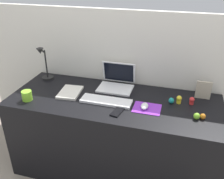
{
  "coord_description": "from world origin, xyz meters",
  "views": [
    {
      "loc": [
        0.47,
        -1.69,
        1.74
      ],
      "look_at": [
        -0.02,
        0.0,
        0.83
      ],
      "focal_mm": 39.68,
      "sensor_mm": 36.0,
      "label": 1
    }
  ],
  "objects_px": {
    "cell_phone": "(117,112)",
    "toy_figurine_teal": "(171,101)",
    "mouse": "(145,106)",
    "toy_figurine_yellow": "(179,99)",
    "toy_figurine_orange": "(203,116)",
    "keyboard": "(106,101)",
    "laptop": "(117,81)",
    "desk_lamp": "(44,65)",
    "notebook_pad": "(70,92)",
    "coffee_mug": "(27,96)",
    "toy_figurine_lime": "(197,116)",
    "toy_figurine_red": "(192,100)",
    "picture_frame": "(203,90)"
  },
  "relations": [
    {
      "from": "mouse",
      "to": "toy_figurine_teal",
      "type": "height_order",
      "value": "toy_figurine_teal"
    },
    {
      "from": "picture_frame",
      "to": "toy_figurine_yellow",
      "type": "distance_m",
      "value": 0.23
    },
    {
      "from": "laptop",
      "to": "toy_figurine_yellow",
      "type": "relative_size",
      "value": 4.6
    },
    {
      "from": "coffee_mug",
      "to": "toy_figurine_yellow",
      "type": "height_order",
      "value": "coffee_mug"
    },
    {
      "from": "keyboard",
      "to": "desk_lamp",
      "type": "distance_m",
      "value": 0.73
    },
    {
      "from": "mouse",
      "to": "cell_phone",
      "type": "relative_size",
      "value": 0.75
    },
    {
      "from": "mouse",
      "to": "toy_figurine_yellow",
      "type": "bearing_deg",
      "value": 32.27
    },
    {
      "from": "laptop",
      "to": "desk_lamp",
      "type": "xyz_separation_m",
      "value": [
        -0.68,
        -0.04,
        0.1
      ]
    },
    {
      "from": "keyboard",
      "to": "mouse",
      "type": "xyz_separation_m",
      "value": [
        0.31,
        -0.01,
        0.01
      ]
    },
    {
      "from": "cell_phone",
      "to": "desk_lamp",
      "type": "bearing_deg",
      "value": 166.43
    },
    {
      "from": "mouse",
      "to": "toy_figurine_red",
      "type": "xyz_separation_m",
      "value": [
        0.35,
        0.17,
        0.01
      ]
    },
    {
      "from": "toy_figurine_orange",
      "to": "desk_lamp",
      "type": "bearing_deg",
      "value": 168.66
    },
    {
      "from": "coffee_mug",
      "to": "toy_figurine_orange",
      "type": "bearing_deg",
      "value": 4.49
    },
    {
      "from": "toy_figurine_lime",
      "to": "toy_figurine_orange",
      "type": "relative_size",
      "value": 1.13
    },
    {
      "from": "coffee_mug",
      "to": "toy_figurine_lime",
      "type": "distance_m",
      "value": 1.32
    },
    {
      "from": "toy_figurine_orange",
      "to": "keyboard",
      "type": "bearing_deg",
      "value": 177.11
    },
    {
      "from": "keyboard",
      "to": "cell_phone",
      "type": "distance_m",
      "value": 0.18
    },
    {
      "from": "keyboard",
      "to": "cell_phone",
      "type": "xyz_separation_m",
      "value": [
        0.13,
        -0.13,
        -0.01
      ]
    },
    {
      "from": "toy_figurine_red",
      "to": "toy_figurine_lime",
      "type": "height_order",
      "value": "toy_figurine_red"
    },
    {
      "from": "mouse",
      "to": "toy_figurine_lime",
      "type": "xyz_separation_m",
      "value": [
        0.38,
        -0.04,
        0.0
      ]
    },
    {
      "from": "laptop",
      "to": "toy_figurine_orange",
      "type": "bearing_deg",
      "value": -24.32
    },
    {
      "from": "coffee_mug",
      "to": "toy_figurine_orange",
      "type": "height_order",
      "value": "coffee_mug"
    },
    {
      "from": "laptop",
      "to": "keyboard",
      "type": "relative_size",
      "value": 0.73
    },
    {
      "from": "mouse",
      "to": "toy_figurine_teal",
      "type": "bearing_deg",
      "value": 35.85
    },
    {
      "from": "mouse",
      "to": "toy_figurine_orange",
      "type": "distance_m",
      "value": 0.42
    },
    {
      "from": "toy_figurine_orange",
      "to": "toy_figurine_yellow",
      "type": "bearing_deg",
      "value": 133.9
    },
    {
      "from": "laptop",
      "to": "toy_figurine_lime",
      "type": "relative_size",
      "value": 6.13
    },
    {
      "from": "keyboard",
      "to": "coffee_mug",
      "type": "height_order",
      "value": "coffee_mug"
    },
    {
      "from": "desk_lamp",
      "to": "notebook_pad",
      "type": "bearing_deg",
      "value": -29.88
    },
    {
      "from": "notebook_pad",
      "to": "toy_figurine_orange",
      "type": "bearing_deg",
      "value": -10.06
    },
    {
      "from": "desk_lamp",
      "to": "toy_figurine_red",
      "type": "distance_m",
      "value": 1.34
    },
    {
      "from": "laptop",
      "to": "coffee_mug",
      "type": "height_order",
      "value": "laptop"
    },
    {
      "from": "toy_figurine_yellow",
      "to": "notebook_pad",
      "type": "bearing_deg",
      "value": -174.19
    },
    {
      "from": "desk_lamp",
      "to": "coffee_mug",
      "type": "height_order",
      "value": "desk_lamp"
    },
    {
      "from": "mouse",
      "to": "notebook_pad",
      "type": "bearing_deg",
      "value": 174.29
    },
    {
      "from": "cell_phone",
      "to": "toy_figurine_teal",
      "type": "distance_m",
      "value": 0.45
    },
    {
      "from": "laptop",
      "to": "toy_figurine_lime",
      "type": "bearing_deg",
      "value": -26.57
    },
    {
      "from": "notebook_pad",
      "to": "toy_figurine_red",
      "type": "bearing_deg",
      "value": 0.69
    },
    {
      "from": "toy_figurine_yellow",
      "to": "coffee_mug",
      "type": "bearing_deg",
      "value": -166.3
    },
    {
      "from": "laptop",
      "to": "notebook_pad",
      "type": "height_order",
      "value": "laptop"
    },
    {
      "from": "keyboard",
      "to": "toy_figurine_lime",
      "type": "xyz_separation_m",
      "value": [
        0.69,
        -0.05,
        0.01
      ]
    },
    {
      "from": "toy_figurine_red",
      "to": "toy_figurine_orange",
      "type": "distance_m",
      "value": 0.21
    },
    {
      "from": "coffee_mug",
      "to": "toy_figurine_yellow",
      "type": "relative_size",
      "value": 1.25
    },
    {
      "from": "keyboard",
      "to": "notebook_pad",
      "type": "distance_m",
      "value": 0.34
    },
    {
      "from": "picture_frame",
      "to": "laptop",
      "type": "bearing_deg",
      "value": 179.11
    },
    {
      "from": "mouse",
      "to": "desk_lamp",
      "type": "height_order",
      "value": "desk_lamp"
    },
    {
      "from": "cell_phone",
      "to": "coffee_mug",
      "type": "bearing_deg",
      "value": -167.31
    },
    {
      "from": "toy_figurine_orange",
      "to": "mouse",
      "type": "bearing_deg",
      "value": 176.56
    },
    {
      "from": "toy_figurine_orange",
      "to": "notebook_pad",
      "type": "bearing_deg",
      "value": 175.18
    },
    {
      "from": "toy_figurine_red",
      "to": "toy_figurine_lime",
      "type": "distance_m",
      "value": 0.21
    }
  ]
}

